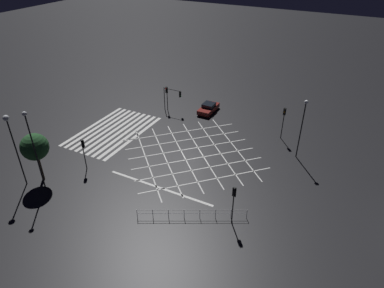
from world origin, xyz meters
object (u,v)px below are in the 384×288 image
at_px(traffic_light_sw_main, 167,94).
at_px(street_lamp_west, 11,133).
at_px(traffic_light_se_main, 84,148).
at_px(traffic_light_ne_main, 234,198).
at_px(street_lamp_east, 303,119).
at_px(street_tree_near, 35,147).
at_px(traffic_light_sw_cross, 173,95).
at_px(traffic_light_nw_main, 284,117).
at_px(waiting_car, 208,108).
at_px(street_lamp_far, 32,139).

height_order(traffic_light_sw_main, street_lamp_west, street_lamp_west).
bearing_deg(traffic_light_se_main, traffic_light_ne_main, -91.27).
height_order(street_lamp_east, street_tree_near, street_lamp_east).
distance_m(traffic_light_sw_main, traffic_light_sw_cross, 1.11).
height_order(traffic_light_nw_main, traffic_light_se_main, traffic_light_nw_main).
height_order(traffic_light_ne_main, street_lamp_west, street_lamp_west).
relative_size(traffic_light_sw_cross, waiting_car, 0.86).
relative_size(traffic_light_nw_main, traffic_light_sw_cross, 1.22).
relative_size(street_lamp_east, street_tree_near, 1.33).
xyz_separation_m(traffic_light_sw_main, waiting_car, (-2.40, 5.86, -2.10)).
height_order(traffic_light_ne_main, traffic_light_sw_cross, traffic_light_ne_main).
bearing_deg(street_lamp_east, street_lamp_far, -50.92).
distance_m(street_lamp_east, street_lamp_west, 31.15).
relative_size(traffic_light_ne_main, traffic_light_sw_cross, 1.14).
bearing_deg(street_tree_near, traffic_light_se_main, 143.32).
bearing_deg(street_lamp_east, street_lamp_west, -52.77).
xyz_separation_m(traffic_light_ne_main, street_lamp_east, (-13.97, 2.78, 2.18)).
relative_size(traffic_light_nw_main, street_lamp_far, 0.49).
distance_m(traffic_light_sw_cross, street_lamp_west, 23.74).
bearing_deg(traffic_light_nw_main, traffic_light_sw_main, -91.33).
height_order(traffic_light_nw_main, street_tree_near, street_tree_near).
bearing_deg(traffic_light_se_main, waiting_car, -17.23).
relative_size(street_lamp_far, waiting_car, 2.13).
bearing_deg(traffic_light_sw_cross, street_tree_near, -101.29).
xyz_separation_m(traffic_light_ne_main, street_tree_near, (3.44, -21.00, 1.22)).
distance_m(traffic_light_ne_main, waiting_car, 23.68).
relative_size(traffic_light_ne_main, street_tree_near, 0.73).
relative_size(traffic_light_se_main, waiting_car, 0.90).
bearing_deg(street_lamp_west, traffic_light_se_main, 143.79).
xyz_separation_m(traffic_light_nw_main, traffic_light_sw_main, (-0.41, -17.76, -0.43)).
relative_size(traffic_light_nw_main, traffic_light_sw_main, 1.16).
bearing_deg(traffic_light_sw_main, traffic_light_ne_main, 44.91).
bearing_deg(street_lamp_west, waiting_car, 158.28).
height_order(street_lamp_east, street_lamp_far, street_lamp_far).
bearing_deg(traffic_light_se_main, street_lamp_east, -57.05).
relative_size(traffic_light_sw_main, street_tree_near, 0.67).
bearing_deg(traffic_light_sw_main, street_lamp_west, -10.37).
relative_size(traffic_light_ne_main, traffic_light_nw_main, 0.93).
bearing_deg(street_tree_near, waiting_car, 159.17).
relative_size(traffic_light_ne_main, traffic_light_se_main, 1.09).
relative_size(traffic_light_se_main, street_lamp_west, 0.46).
bearing_deg(traffic_light_se_main, traffic_light_nw_main, -46.62).
distance_m(traffic_light_sw_main, waiting_car, 6.67).
bearing_deg(street_lamp_west, traffic_light_ne_main, 102.46).
bearing_deg(traffic_light_ne_main, street_lamp_east, -11.27).
bearing_deg(street_tree_near, traffic_light_nw_main, 134.98).
relative_size(traffic_light_ne_main, street_lamp_east, 0.55).
relative_size(traffic_light_sw_cross, street_tree_near, 0.64).
bearing_deg(street_lamp_west, street_lamp_far, 102.98).
height_order(traffic_light_ne_main, traffic_light_sw_main, traffic_light_ne_main).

